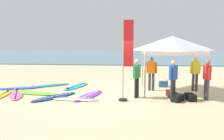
{
  "coord_description": "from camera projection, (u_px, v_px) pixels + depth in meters",
  "views": [
    {
      "loc": [
        0.86,
        -10.16,
        2.48
      ],
      "look_at": [
        -0.23,
        1.64,
        1.0
      ],
      "focal_mm": 36.71,
      "sensor_mm": 36.0,
      "label": 1
    }
  ],
  "objects": [
    {
      "name": "ground_plane",
      "position": [
        114.0,
        96.0,
        10.43
      ],
      "size": [
        80.0,
        80.0,
        0.0
      ],
      "primitive_type": "plane",
      "color": "beige"
    },
    {
      "name": "sea",
      "position": [
        128.0,
        55.0,
        41.31
      ],
      "size": [
        80.0,
        36.0,
        0.1
      ],
      "primitive_type": "cube",
      "color": "#568499",
      "rests_on": "ground"
    },
    {
      "name": "canopy_tent",
      "position": [
        172.0,
        43.0,
        11.26
      ],
      "size": [
        2.89,
        2.89,
        2.75
      ],
      "color": "#B7B7BC",
      "rests_on": "ground"
    },
    {
      "name": "surfboard_navy",
      "position": [
        55.0,
        97.0,
        10.19
      ],
      "size": [
        1.85,
        2.29,
        0.19
      ],
      "color": "navy",
      "rests_on": "ground"
    },
    {
      "name": "surfboard_yellow",
      "position": [
        0.0,
        96.0,
        10.38
      ],
      "size": [
        0.7,
        1.95,
        0.19
      ],
      "color": "yellow",
      "rests_on": "ground"
    },
    {
      "name": "surfboard_teal",
      "position": [
        49.0,
        85.0,
        12.82
      ],
      "size": [
        2.17,
        1.76,
        0.19
      ],
      "color": "#19847F",
      "rests_on": "ground"
    },
    {
      "name": "surfboard_cyan",
      "position": [
        76.0,
        86.0,
        12.56
      ],
      "size": [
        1.23,
        2.33,
        0.19
      ],
      "color": "#23B2CC",
      "rests_on": "ground"
    },
    {
      "name": "surfboard_blue",
      "position": [
        20.0,
        88.0,
        12.09
      ],
      "size": [
        2.28,
        1.32,
        0.19
      ],
      "color": "blue",
      "rests_on": "ground"
    },
    {
      "name": "surfboard_lime",
      "position": [
        33.0,
        93.0,
        11.02
      ],
      "size": [
        2.68,
        1.26,
        0.19
      ],
      "color": "#7AD12D",
      "rests_on": "ground"
    },
    {
      "name": "surfboard_pink",
      "position": [
        16.0,
        95.0,
        10.56
      ],
      "size": [
        1.42,
        2.16,
        0.19
      ],
      "color": "pink",
      "rests_on": "ground"
    },
    {
      "name": "surfboard_purple",
      "position": [
        89.0,
        96.0,
        10.41
      ],
      "size": [
        1.35,
        2.42,
        0.19
      ],
      "color": "purple",
      "rests_on": "ground"
    },
    {
      "name": "surfboard_white",
      "position": [
        74.0,
        99.0,
        9.8
      ],
      "size": [
        2.17,
        0.67,
        0.19
      ],
      "color": "white",
      "rests_on": "ground"
    },
    {
      "name": "person_green",
      "position": [
        137.0,
        76.0,
        10.07
      ],
      "size": [
        0.34,
        0.52,
        1.71
      ],
      "color": "black",
      "rests_on": "ground"
    },
    {
      "name": "person_orange",
      "position": [
        152.0,
        71.0,
        11.54
      ],
      "size": [
        0.54,
        0.28,
        1.71
      ],
      "color": "#383842",
      "rests_on": "ground"
    },
    {
      "name": "person_red",
      "position": [
        207.0,
        77.0,
        9.71
      ],
      "size": [
        0.24,
        0.55,
        1.71
      ],
      "color": "#383842",
      "rests_on": "ground"
    },
    {
      "name": "person_blue",
      "position": [
        173.0,
        77.0,
        9.68
      ],
      "size": [
        0.4,
        0.45,
        1.71
      ],
      "color": "#2D2D33",
      "rests_on": "ground"
    },
    {
      "name": "person_yellow",
      "position": [
        195.0,
        71.0,
        11.45
      ],
      "size": [
        0.54,
        0.29,
        1.71
      ],
      "color": "#383842",
      "rests_on": "ground"
    },
    {
      "name": "banner_flag",
      "position": [
        126.0,
        64.0,
        9.45
      ],
      "size": [
        0.6,
        0.36,
        3.4
      ],
      "color": "#99999E",
      "rests_on": "ground"
    },
    {
      "name": "gear_bag_near_tent",
      "position": [
        171.0,
        94.0,
        10.3
      ],
      "size": [
        0.4,
        0.64,
        0.28
      ],
      "primitive_type": "cube",
      "rotation": [
        0.0,
        0.0,
        1.71
      ],
      "color": "#4C1919",
      "rests_on": "ground"
    },
    {
      "name": "gear_bag_by_pole",
      "position": [
        190.0,
        97.0,
        9.69
      ],
      "size": [
        0.41,
        0.64,
        0.28
      ],
      "primitive_type": "cube",
      "rotation": [
        0.0,
        0.0,
        1.74
      ],
      "color": "black",
      "rests_on": "ground"
    },
    {
      "name": "gear_bag_on_sand",
      "position": [
        178.0,
        98.0,
        9.53
      ],
      "size": [
        0.62,
        0.67,
        0.28
      ],
      "primitive_type": "cube",
      "rotation": [
        0.0,
        0.0,
        0.93
      ],
      "color": "black",
      "rests_on": "ground"
    },
    {
      "name": "cooler_box",
      "position": [
        163.0,
        83.0,
        12.57
      ],
      "size": [
        0.5,
        0.36,
        0.39
      ],
      "color": "#2D60B7",
      "rests_on": "ground"
    }
  ]
}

